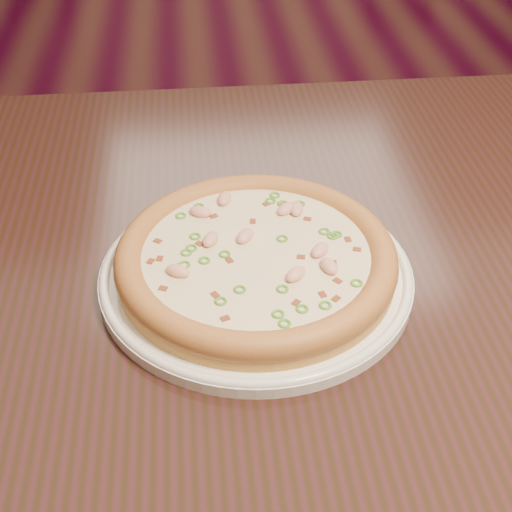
{
  "coord_description": "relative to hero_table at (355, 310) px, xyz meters",
  "views": [
    {
      "loc": [
        -0.41,
        -1.29,
        1.21
      ],
      "look_at": [
        -0.35,
        -0.74,
        0.78
      ],
      "focal_mm": 50.0,
      "sensor_mm": 36.0,
      "label": 1
    }
  ],
  "objects": [
    {
      "name": "pizza",
      "position": [
        -0.12,
        -0.05,
        0.13
      ],
      "size": [
        0.28,
        0.28,
        0.03
      ],
      "color": "#C29342",
      "rests_on": "plate"
    },
    {
      "name": "hero_table",
      "position": [
        0.0,
        0.0,
        0.0
      ],
      "size": [
        1.2,
        0.8,
        0.75
      ],
      "color": "black",
      "rests_on": "ground"
    },
    {
      "name": "plate",
      "position": [
        -0.12,
        -0.05,
        0.11
      ],
      "size": [
        0.31,
        0.31,
        0.02
      ],
      "color": "white",
      "rests_on": "hero_table"
    },
    {
      "name": "ground",
      "position": [
        0.23,
        0.69,
        -0.65
      ],
      "size": [
        9.0,
        9.0,
        0.0
      ],
      "primitive_type": "plane",
      "color": "black"
    }
  ]
}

